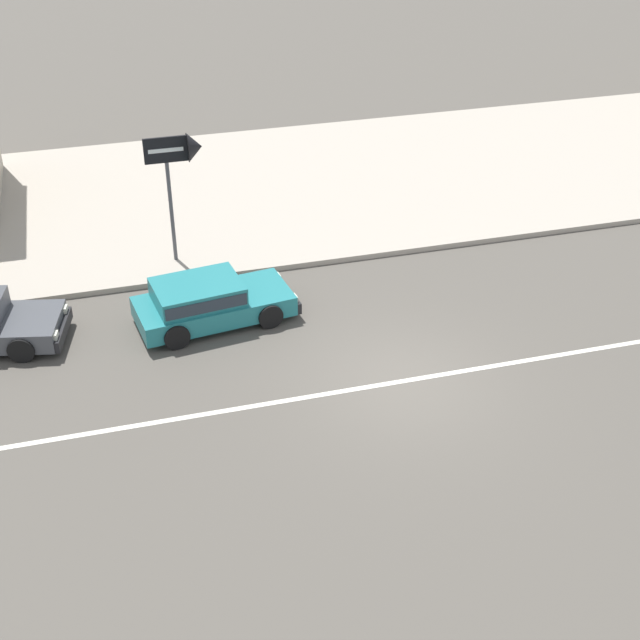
{
  "coord_description": "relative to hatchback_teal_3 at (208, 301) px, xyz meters",
  "views": [
    {
      "loc": [
        -5.84,
        -14.42,
        11.33
      ],
      "look_at": [
        -1.41,
        1.63,
        0.8
      ],
      "focal_mm": 50.0,
      "sensor_mm": 36.0,
      "label": 1
    }
  ],
  "objects": [
    {
      "name": "arrow_signboard",
      "position": [
        0.14,
        3.03,
        2.44
      ],
      "size": [
        1.44,
        0.72,
        3.41
      ],
      "color": "#4C4C51",
      "rests_on": "kerb_strip"
    },
    {
      "name": "hatchback_teal_3",
      "position": [
        0.0,
        0.0,
        0.0
      ],
      "size": [
        3.91,
        2.1,
        1.1
      ],
      "color": "teal",
      "rests_on": "ground"
    },
    {
      "name": "lane_centre_stripe",
      "position": [
        3.62,
        -3.47,
        -0.59
      ],
      "size": [
        50.4,
        0.14,
        0.01
      ],
      "primitive_type": "cube",
      "color": "silver",
      "rests_on": "ground"
    },
    {
      "name": "kerb_strip",
      "position": [
        3.62,
        6.96,
        -0.51
      ],
      "size": [
        68.0,
        10.0,
        0.15
      ],
      "primitive_type": "cube",
      "color": "#ADA393",
      "rests_on": "ground"
    },
    {
      "name": "ground_plane",
      "position": [
        3.62,
        -3.47,
        -0.59
      ],
      "size": [
        160.0,
        160.0,
        0.0
      ],
      "primitive_type": "plane",
      "color": "#544F47"
    }
  ]
}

